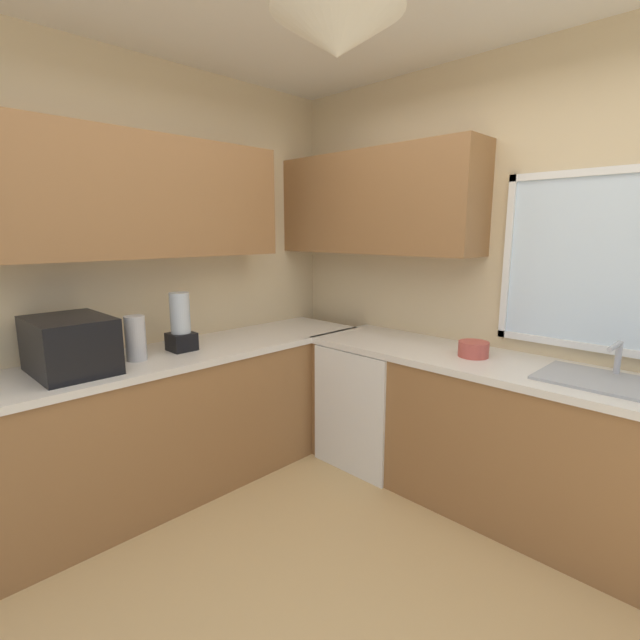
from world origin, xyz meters
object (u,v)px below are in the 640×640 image
dishwasher (375,402)px  bowl (473,349)px  blender_appliance (181,325)px  microwave (70,345)px  kettle (136,338)px  sink_assembly (608,381)px

dishwasher → bowl: (0.69, 0.03, 0.51)m
bowl → blender_appliance: size_ratio=0.48×
dishwasher → blender_appliance: bearing=-121.0°
microwave → bowl: (1.35, 1.76, -0.10)m
microwave → kettle: size_ratio=1.87×
kettle → sink_assembly: size_ratio=0.42×
blender_appliance → dishwasher: bearing=59.0°
kettle → bowl: kettle is taller
microwave → sink_assembly: bearing=40.8°
kettle → bowl: (1.33, 1.42, -0.08)m
sink_assembly → blender_appliance: bearing=-151.0°
sink_assembly → microwave: bearing=-139.2°
bowl → blender_appliance: 1.77m
bowl → sink_assembly: bearing=0.5°
blender_appliance → kettle: bearing=-86.1°
kettle → bowl: 1.95m
sink_assembly → dishwasher: bearing=-178.5°
dishwasher → bowl: bearing=2.5°
dishwasher → sink_assembly: sink_assembly is taller
dishwasher → sink_assembly: (1.39, 0.04, 0.47)m
microwave → kettle: (0.02, 0.34, -0.02)m
microwave → bowl: 2.22m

